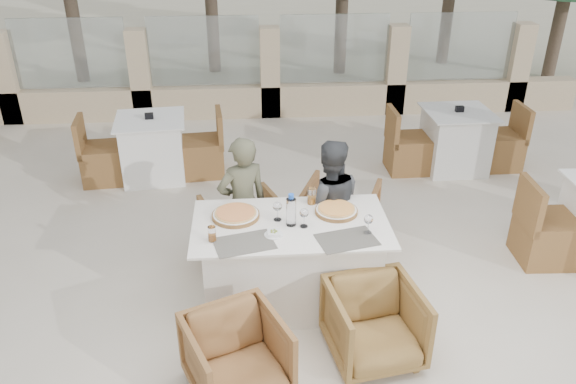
{
  "coord_description": "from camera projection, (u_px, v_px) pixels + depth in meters",
  "views": [
    {
      "loc": [
        -0.37,
        -3.85,
        3.1
      ],
      "look_at": [
        -0.05,
        0.36,
        0.9
      ],
      "focal_mm": 35.0,
      "sensor_mm": 36.0,
      "label": 1
    }
  ],
  "objects": [
    {
      "name": "diner_right",
      "position": [
        329.0,
        207.0,
        5.06
      ],
      "size": [
        0.64,
        0.5,
        1.29
      ],
      "primitive_type": "imported",
      "rotation": [
        0.0,
        0.0,
        3.17
      ],
      "color": "#3B3D40",
      "rests_on": "ground"
    },
    {
      "name": "perimeter_wall_far",
      "position": [
        270.0,
        66.0,
        8.74
      ],
      "size": [
        10.0,
        0.34,
        1.6
      ],
      "primitive_type": null,
      "color": "beige",
      "rests_on": "ground"
    },
    {
      "name": "wine_glass_centre",
      "position": [
        277.0,
        210.0,
        4.56
      ],
      "size": [
        0.09,
        0.09,
        0.18
      ],
      "primitive_type": null,
      "rotation": [
        0.0,
        0.0,
        0.18
      ],
      "color": "silver",
      "rests_on": "dining_table"
    },
    {
      "name": "bg_table_a",
      "position": [
        153.0,
        148.0,
        6.9
      ],
      "size": [
        1.71,
        0.98,
        0.77
      ],
      "primitive_type": null,
      "rotation": [
        0.0,
        0.0,
        0.1
      ],
      "color": "white",
      "rests_on": "ground"
    },
    {
      "name": "water_bottle",
      "position": [
        291.0,
        210.0,
        4.47
      ],
      "size": [
        0.09,
        0.09,
        0.28
      ],
      "primitive_type": "cylinder",
      "rotation": [
        0.0,
        0.0,
        0.16
      ],
      "color": "#A4C4D8",
      "rests_on": "dining_table"
    },
    {
      "name": "wine_glass_near",
      "position": [
        304.0,
        217.0,
        4.46
      ],
      "size": [
        0.09,
        0.09,
        0.18
      ],
      "primitive_type": null,
      "rotation": [
        0.0,
        0.0,
        0.24
      ],
      "color": "white",
      "rests_on": "dining_table"
    },
    {
      "name": "placemat_near_left",
      "position": [
        244.0,
        243.0,
        4.28
      ],
      "size": [
        0.51,
        0.4,
        0.0
      ],
      "primitive_type": "cube",
      "rotation": [
        0.0,
        0.0,
        0.24
      ],
      "color": "#635E55",
      "rests_on": "dining_table"
    },
    {
      "name": "wine_glass_corner",
      "position": [
        368.0,
        223.0,
        4.38
      ],
      "size": [
        0.09,
        0.09,
        0.18
      ],
      "primitive_type": null,
      "rotation": [
        0.0,
        0.0,
        0.26
      ],
      "color": "white",
      "rests_on": "dining_table"
    },
    {
      "name": "pizza_left",
      "position": [
        236.0,
        214.0,
        4.63
      ],
      "size": [
        0.52,
        0.52,
        0.05
      ],
      "primitive_type": "cylinder",
      "rotation": [
        0.0,
        0.0,
        0.43
      ],
      "color": "#D4471D",
      "rests_on": "dining_table"
    },
    {
      "name": "armchair_near_right",
      "position": [
        374.0,
        324.0,
        4.17
      ],
      "size": [
        0.76,
        0.77,
        0.61
      ],
      "primitive_type": "imported",
      "rotation": [
        0.0,
        0.0,
        0.17
      ],
      "color": "olive",
      "rests_on": "ground"
    },
    {
      "name": "bg_table_b",
      "position": [
        455.0,
        140.0,
        7.13
      ],
      "size": [
        1.65,
        0.84,
        0.77
      ],
      "primitive_type": null,
      "rotation": [
        0.0,
        0.0,
        0.01
      ],
      "color": "silver",
      "rests_on": "ground"
    },
    {
      "name": "placemat_near_right",
      "position": [
        347.0,
        240.0,
        4.33
      ],
      "size": [
        0.51,
        0.4,
        0.0
      ],
      "primitive_type": "cube",
      "rotation": [
        0.0,
        0.0,
        0.23
      ],
      "color": "#58544B",
      "rests_on": "dining_table"
    },
    {
      "name": "beer_glass_left",
      "position": [
        212.0,
        234.0,
        4.29
      ],
      "size": [
        0.07,
        0.07,
        0.12
      ],
      "primitive_type": "cylinder",
      "rotation": [
        0.0,
        0.0,
        0.2
      ],
      "color": "#C36A1B",
      "rests_on": "dining_table"
    },
    {
      "name": "armchair_far_right",
      "position": [
        340.0,
        215.0,
        5.56
      ],
      "size": [
        0.91,
        0.92,
        0.65
      ],
      "primitive_type": "imported",
      "rotation": [
        0.0,
        0.0,
        2.76
      ],
      "color": "brown",
      "rests_on": "ground"
    },
    {
      "name": "ground",
      "position": [
        297.0,
        303.0,
        4.86
      ],
      "size": [
        80.0,
        80.0,
        0.0
      ],
      "primitive_type": "plane",
      "color": "beige",
      "rests_on": "ground"
    },
    {
      "name": "dining_table",
      "position": [
        291.0,
        262.0,
        4.73
      ],
      "size": [
        1.6,
        0.9,
        0.77
      ],
      "primitive_type": null,
      "color": "white",
      "rests_on": "ground"
    },
    {
      "name": "diner_left",
      "position": [
        243.0,
        205.0,
        5.08
      ],
      "size": [
        0.56,
        0.47,
        1.3
      ],
      "primitive_type": "imported",
      "rotation": [
        0.0,
        0.0,
        3.53
      ],
      "color": "#54543D",
      "rests_on": "ground"
    },
    {
      "name": "pizza_right",
      "position": [
        336.0,
        210.0,
        4.7
      ],
      "size": [
        0.36,
        0.36,
        0.05
      ],
      "primitive_type": "cylinder",
      "rotation": [
        0.0,
        0.0,
        -0.02
      ],
      "color": "orange",
      "rests_on": "dining_table"
    },
    {
      "name": "armchair_near_left",
      "position": [
        237.0,
        357.0,
        3.87
      ],
      "size": [
        0.84,
        0.85,
        0.59
      ],
      "primitive_type": "imported",
      "rotation": [
        0.0,
        0.0,
        0.4
      ],
      "color": "brown",
      "rests_on": "ground"
    },
    {
      "name": "armchair_far_left",
      "position": [
        244.0,
        231.0,
        5.29
      ],
      "size": [
        0.9,
        0.91,
        0.65
      ],
      "primitive_type": "imported",
      "rotation": [
        0.0,
        0.0,
        3.49
      ],
      "color": "brown",
      "rests_on": "ground"
    },
    {
      "name": "olive_dish",
      "position": [
        274.0,
        233.0,
        4.38
      ],
      "size": [
        0.14,
        0.14,
        0.04
      ],
      "primitive_type": null,
      "rotation": [
        0.0,
        0.0,
        -0.33
      ],
      "color": "white",
      "rests_on": "dining_table"
    },
    {
      "name": "sand_patch",
      "position": [
        256.0,
        13.0,
        17.24
      ],
      "size": [
        30.0,
        16.0,
        0.01
      ],
      "primitive_type": "cube",
      "color": "beige",
      "rests_on": "ground"
    },
    {
      "name": "beer_glass_right",
      "position": [
        312.0,
        196.0,
        4.82
      ],
      "size": [
        0.09,
        0.09,
        0.15
      ],
      "primitive_type": "cylinder",
      "rotation": [
        0.0,
        0.0,
        -0.38
      ],
      "color": "orange",
      "rests_on": "dining_table"
    }
  ]
}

